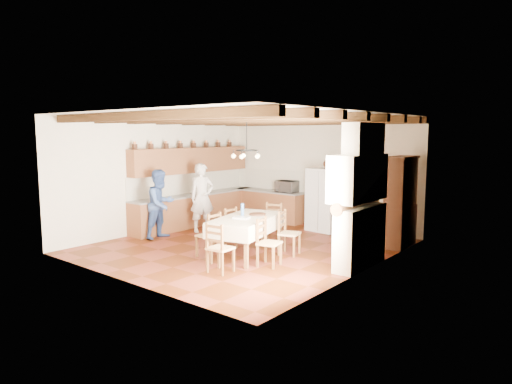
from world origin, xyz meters
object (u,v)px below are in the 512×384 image
chair_left_far (225,228)px  microwave (287,187)px  chair_right_near (269,242)px  chair_end_far (272,224)px  refrigerator (325,200)px  hutch (400,201)px  person_woman_blue (161,204)px  chair_end_near (220,247)px  person_woman_red (344,223)px  chair_left_near (208,234)px  chair_right_far (290,233)px  person_man (202,198)px  dining_table (247,221)px

chair_left_far → microwave: size_ratio=1.58×
chair_right_near → chair_end_far: bearing=23.0°
chair_left_far → chair_right_near: same height
refrigerator → chair_end_far: (-0.24, -2.05, -0.36)m
hutch → refrigerator: bearing=167.3°
refrigerator → person_woman_blue: 4.31m
chair_end_near → person_woman_red: (1.29, 2.43, 0.25)m
hutch → person_woman_blue: hutch is taller
person_woman_blue → person_woman_red: (4.39, 1.30, -0.13)m
chair_left_near → chair_left_far: bearing=-165.8°
chair_left_near → chair_end_near: size_ratio=1.00×
chair_right_near → chair_right_far: (-0.18, 0.96, 0.00)m
chair_right_far → microwave: bearing=21.6°
microwave → person_woman_blue: bearing=-111.4°
refrigerator → chair_end_far: refrigerator is taller
person_woman_blue → person_woman_red: 4.58m
chair_end_far → person_man: 2.29m
chair_right_far → person_man: bearing=66.8°
refrigerator → hutch: size_ratio=0.81×
dining_table → person_man: (-2.50, 1.13, 0.15)m
hutch → chair_end_far: size_ratio=2.17×
chair_left_far → chair_right_far: size_ratio=1.00×
chair_left_near → dining_table: bearing=132.1°
microwave → chair_end_far: bearing=-64.4°
chair_left_near → chair_left_far: (-0.21, 0.75, 0.00)m
chair_right_far → chair_right_near: bearing=176.2°
hutch → chair_end_near: 4.53m
person_woman_blue → person_man: bearing=-16.8°
person_woman_blue → person_woman_red: person_woman_blue is taller
refrigerator → chair_end_near: 4.51m
dining_table → microwave: microwave is taller
dining_table → person_man: bearing=155.7°
person_woman_red → chair_left_far: bearing=-63.7°
chair_end_far → dining_table: bearing=-98.7°
chair_left_far → chair_right_far: 1.52m
refrigerator → chair_end_near: (0.38, -4.48, -0.36)m
chair_end_near → person_man: 3.72m
refrigerator → person_man: person_man is taller
chair_right_far → person_woman_red: bearing=-74.9°
refrigerator → chair_left_far: size_ratio=1.75×
microwave → dining_table: bearing=-69.5°
dining_table → chair_left_far: size_ratio=2.21×
person_man → person_woman_red: person_man is taller
person_man → person_woman_red: (4.15, 0.10, -0.18)m
refrigerator → microwave: refrigerator is taller
chair_left_far → person_woman_blue: person_woman_blue is taller
refrigerator → person_woman_red: size_ratio=1.15×
person_woman_red → person_man: bearing=-85.5°
hutch → person_woman_blue: bearing=-152.0°
chair_right_near → chair_right_far: bearing=-1.5°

